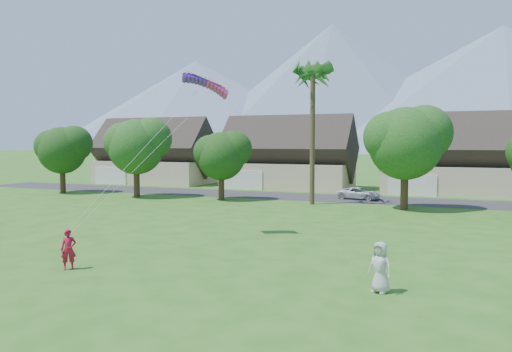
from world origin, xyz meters
The scene contains 10 objects.
ground centered at (0.00, 0.00, 0.00)m, with size 500.00×500.00×0.00m, color #2D6019.
street centered at (0.00, 34.00, 0.01)m, with size 90.00×7.00×0.01m, color #2D2D30.
kite_flyer centered at (-5.86, 2.43, 0.90)m, with size 0.65×0.43×1.79m, color #B4142F.
watcher centered at (7.35, 4.10, 0.96)m, with size 0.94×0.61×1.93m, color #BBBBB6.
parked_car centered at (1.22, 34.00, 0.58)m, with size 1.92×4.17×1.16m, color silver.
mountain_ridge centered at (10.40, 260.00, 29.07)m, with size 540.00×240.00×70.00m.
houses_row centered at (0.49, 42.99, 3.44)m, with size 72.75×8.19×8.86m.
tree_row centered at (-1.14, 27.92, 4.89)m, with size 62.27×6.67×8.45m.
fan_palm centered at (-2.00, 28.50, 11.80)m, with size 3.00×3.00×13.80m.
parafoil_kite centered at (-3.75, 11.59, 9.06)m, with size 3.06×1.50×0.50m.
Camera 1 is at (9.85, -14.60, 5.65)m, focal length 35.00 mm.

